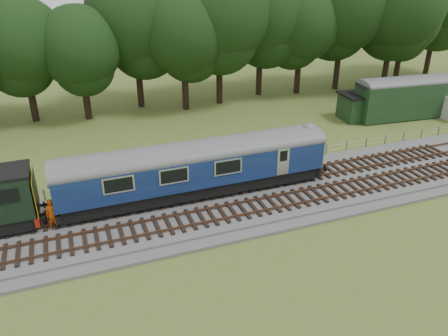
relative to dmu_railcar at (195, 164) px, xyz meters
name	(u,v)px	position (x,y,z in m)	size (l,w,h in m)	color
ground	(262,197)	(4.31, -1.40, -2.61)	(120.00, 120.00, 0.00)	#546B27
ballast	(262,195)	(4.31, -1.40, -2.43)	(70.00, 7.00, 0.35)	#4C4C4F
track_north	(254,183)	(4.31, 0.00, -2.19)	(67.20, 2.40, 0.21)	black
track_south	(272,203)	(4.31, -3.00, -2.19)	(67.20, 2.40, 0.21)	black
fence	(237,170)	(4.31, 3.10, -2.61)	(64.00, 0.12, 1.00)	#6B6054
tree_line	(178,106)	(4.31, 20.60, -2.61)	(70.00, 8.00, 18.00)	black
dmu_railcar	(195,164)	(0.00, 0.00, 0.00)	(18.05, 2.86, 3.88)	black
worker	(52,214)	(-9.17, -0.94, -1.30)	(0.70, 0.46, 1.92)	#F2580C
parked_coach	(431,93)	(28.00, 8.38, -0.27)	(16.47, 4.33, 4.16)	#163217
shed	(357,106)	(20.18, 9.91, -1.25)	(3.54, 3.54, 2.68)	#163217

